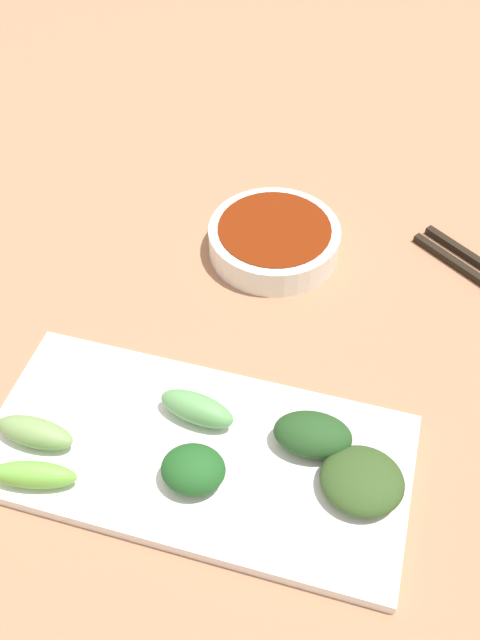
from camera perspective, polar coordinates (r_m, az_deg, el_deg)
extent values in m
cube|color=#A07352|center=(0.63, 0.50, -4.19)|extent=(2.10, 2.10, 0.02)
cylinder|color=white|center=(0.72, 2.83, 6.62)|extent=(0.14, 0.14, 0.03)
cylinder|color=#6C2108|center=(0.71, 2.85, 6.94)|extent=(0.12, 0.12, 0.02)
cube|color=white|center=(0.57, -3.61, -10.97)|extent=(0.16, 0.34, 0.01)
ellipsoid|color=#21481E|center=(0.56, 6.03, -9.40)|extent=(0.05, 0.07, 0.03)
ellipsoid|color=#304D20|center=(0.54, 10.06, -12.94)|extent=(0.06, 0.07, 0.02)
ellipsoid|color=#779E58|center=(0.58, -16.59, -8.90)|extent=(0.02, 0.07, 0.02)
ellipsoid|color=#5E9F59|center=(0.57, -3.58, -7.33)|extent=(0.03, 0.07, 0.03)
ellipsoid|color=#6ABA41|center=(0.56, -16.71, -12.16)|extent=(0.03, 0.07, 0.02)
ellipsoid|color=#1E5520|center=(0.54, -3.88, -12.21)|extent=(0.05, 0.06, 0.03)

